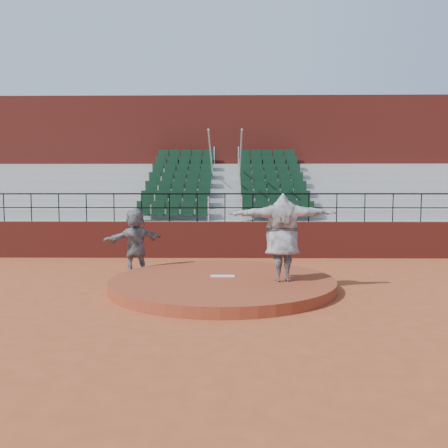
{
  "coord_description": "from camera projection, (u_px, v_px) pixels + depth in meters",
  "views": [
    {
      "loc": [
        0.18,
        -10.65,
        2.37
      ],
      "look_at": [
        0.0,
        2.5,
        1.4
      ],
      "focal_mm": 35.0,
      "sensor_mm": 36.0,
      "label": 1
    }
  ],
  "objects": [
    {
      "name": "wall_railing",
      "position": [
        225.0,
        201.0,
        15.63
      ],
      "size": [
        24.04,
        0.05,
        1.03
      ],
      "color": "black",
      "rests_on": "boundary_wall"
    },
    {
      "name": "pitching_rubber",
      "position": [
        223.0,
        276.0,
        10.92
      ],
      "size": [
        0.6,
        0.15,
        0.03
      ],
      "primitive_type": "cube",
      "color": "white",
      "rests_on": "pitchers_mound"
    },
    {
      "name": "pitcher",
      "position": [
        282.0,
        237.0,
        10.33
      ],
      "size": [
        2.63,
        0.99,
        2.09
      ],
      "primitive_type": "imported",
      "rotation": [
        0.0,
        0.0,
        3.26
      ],
      "color": "black",
      "rests_on": "pitchers_mound"
    },
    {
      "name": "ground",
      "position": [
        223.0,
        288.0,
        10.79
      ],
      "size": [
        90.0,
        90.0,
        0.0
      ],
      "primitive_type": "plane",
      "color": "#A04624",
      "rests_on": "ground"
    },
    {
      "name": "seating_deck",
      "position": [
        226.0,
        213.0,
        19.31
      ],
      "size": [
        24.0,
        5.97,
        4.63
      ],
      "color": "#989792",
      "rests_on": "ground"
    },
    {
      "name": "fielder",
      "position": [
        135.0,
        241.0,
        12.45
      ],
      "size": [
        1.76,
        1.52,
        1.92
      ],
      "primitive_type": "imported",
      "rotation": [
        0.0,
        0.0,
        3.79
      ],
      "color": "black",
      "rests_on": "ground"
    },
    {
      "name": "pitchers_mound",
      "position": [
        223.0,
        283.0,
        10.78
      ],
      "size": [
        5.5,
        5.5,
        0.25
      ],
      "primitive_type": "cylinder",
      "color": "brown",
      "rests_on": "ground"
    },
    {
      "name": "boundary_wall",
      "position": [
        225.0,
        240.0,
        15.73
      ],
      "size": [
        24.0,
        0.3,
        1.3
      ],
      "primitive_type": "cube",
      "color": "maroon",
      "rests_on": "ground"
    },
    {
      "name": "press_box_facade",
      "position": [
        227.0,
        170.0,
        23.1
      ],
      "size": [
        24.0,
        3.0,
        7.1
      ],
      "primitive_type": "cube",
      "color": "maroon",
      "rests_on": "ground"
    }
  ]
}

